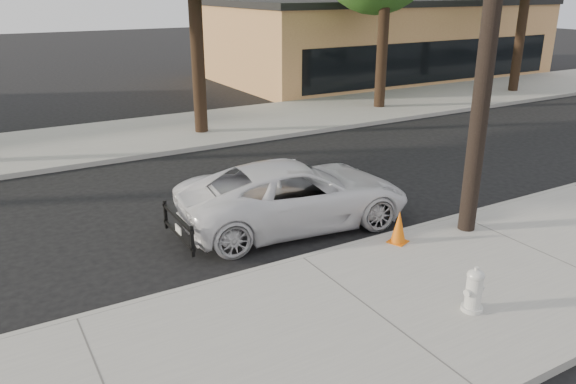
% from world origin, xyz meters
% --- Properties ---
extents(ground, '(120.00, 120.00, 0.00)m').
position_xyz_m(ground, '(0.00, 0.00, 0.00)').
color(ground, black).
rests_on(ground, ground).
extents(near_sidewalk, '(90.00, 4.40, 0.15)m').
position_xyz_m(near_sidewalk, '(0.00, -4.30, 0.07)').
color(near_sidewalk, gray).
rests_on(near_sidewalk, ground).
extents(far_sidewalk, '(90.00, 5.00, 0.15)m').
position_xyz_m(far_sidewalk, '(0.00, 8.50, 0.07)').
color(far_sidewalk, gray).
rests_on(far_sidewalk, ground).
extents(curb_near, '(90.00, 0.12, 0.16)m').
position_xyz_m(curb_near, '(0.00, -2.10, 0.07)').
color(curb_near, '#9E9B93').
rests_on(curb_near, ground).
extents(building_main, '(18.00, 10.00, 4.00)m').
position_xyz_m(building_main, '(16.00, 16.00, 2.00)').
color(building_main, tan).
rests_on(building_main, ground).
extents(police_cruiser, '(5.20, 2.85, 1.38)m').
position_xyz_m(police_cruiser, '(0.84, -0.43, 0.69)').
color(police_cruiser, white).
rests_on(police_cruiser, ground).
extents(fire_hydrant, '(0.36, 0.34, 0.69)m').
position_xyz_m(fire_hydrant, '(1.32, -4.96, 0.48)').
color(fire_hydrant, silver).
rests_on(fire_hydrant, near_sidewalk).
extents(traffic_cone, '(0.43, 0.43, 0.65)m').
position_xyz_m(traffic_cone, '(1.95, -2.50, 0.47)').
color(traffic_cone, '#DF620B').
rests_on(traffic_cone, near_sidewalk).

